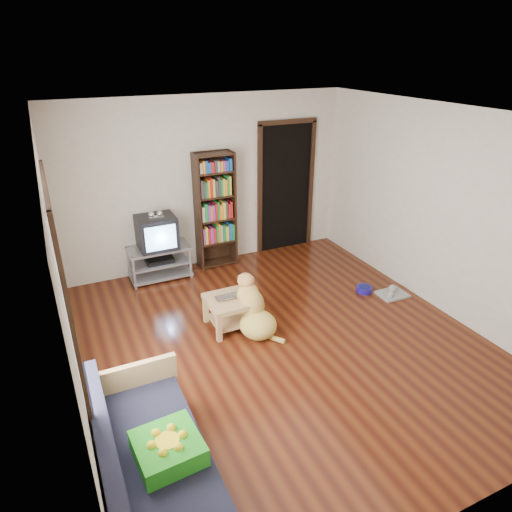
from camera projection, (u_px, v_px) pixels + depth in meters
name	position (u px, v px, depth m)	size (l,w,h in m)	color
ground	(283.00, 341.00, 5.44)	(5.00, 5.00, 0.00)	#51220D
ceiling	(290.00, 116.00, 4.35)	(5.00, 5.00, 0.00)	white
wall_back	(208.00, 183.00, 6.95)	(4.50, 4.50, 0.00)	beige
wall_front	(478.00, 383.00, 2.84)	(4.50, 4.50, 0.00)	beige
wall_left	(62.00, 284.00, 4.03)	(5.00, 5.00, 0.00)	beige
wall_right	(442.00, 212.00, 5.76)	(5.00, 5.00, 0.00)	beige
green_cushion	(168.00, 448.00, 3.38)	(0.47, 0.47, 0.16)	green
laptop	(230.00, 299.00, 5.54)	(0.34, 0.22, 0.03)	#BCBBC0
dog_bowl	(364.00, 289.00, 6.52)	(0.22, 0.22, 0.08)	navy
grey_rag	(392.00, 294.00, 6.44)	(0.40, 0.32, 0.03)	gray
window	(65.00, 288.00, 3.54)	(0.03, 1.46, 1.70)	white
doorway	(286.00, 185.00, 7.53)	(1.03, 0.05, 2.19)	black
tv_stand	(160.00, 261.00, 6.83)	(0.90, 0.45, 0.50)	#99999E
crt_tv	(156.00, 231.00, 6.65)	(0.55, 0.52, 0.58)	black
bookshelf	(215.00, 204.00, 6.97)	(0.60, 0.30, 1.80)	black
sofa	(153.00, 471.00, 3.48)	(0.80, 1.80, 0.80)	tan
coffee_table	(230.00, 307.00, 5.62)	(0.55, 0.55, 0.40)	tan
dog	(253.00, 311.00, 5.57)	(0.47, 0.86, 0.72)	gold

